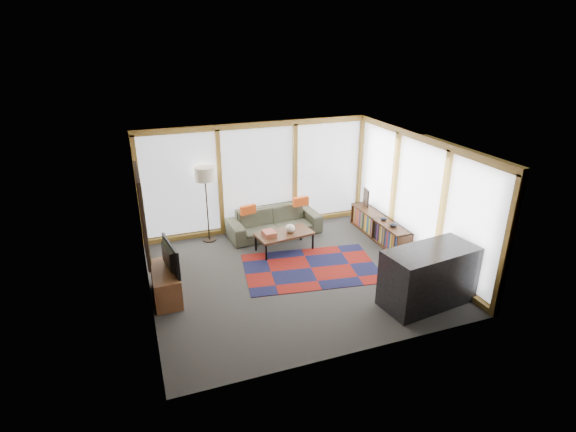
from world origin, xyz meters
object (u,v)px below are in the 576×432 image
object	(u,v)px
bar_counter	(429,276)
floor_lamp	(207,205)
sofa	(274,222)
coffee_table	(284,241)
television	(166,257)
tv_console	(166,284)
bookshelf	(379,228)

from	to	relation	value
bar_counter	floor_lamp	bearing A→B (deg)	121.60
sofa	coffee_table	size ratio (longest dim) A/B	1.78
television	sofa	bearing A→B (deg)	-62.46
sofa	tv_console	size ratio (longest dim) A/B	1.98
sofa	floor_lamp	bearing A→B (deg)	168.33
floor_lamp	bookshelf	xyz separation A→B (m)	(3.72, -1.25, -0.61)
coffee_table	bookshelf	bearing A→B (deg)	-4.77
floor_lamp	sofa	bearing A→B (deg)	-7.96
floor_lamp	bar_counter	distance (m)	5.00
floor_lamp	coffee_table	world-z (taller)	floor_lamp
bar_counter	tv_console	bearing A→B (deg)	150.59
television	bar_counter	bearing A→B (deg)	-120.84
television	bar_counter	size ratio (longest dim) A/B	0.56
sofa	coffee_table	distance (m)	0.86
sofa	bookshelf	bearing A→B (deg)	-28.94
floor_lamp	bar_counter	bearing A→B (deg)	-51.07
floor_lamp	tv_console	size ratio (longest dim) A/B	1.60
floor_lamp	tv_console	xyz separation A→B (m)	(-1.18, -2.13, -0.60)
sofa	television	world-z (taller)	television
coffee_table	tv_console	size ratio (longest dim) A/B	1.11
coffee_table	tv_console	distance (m)	2.84
tv_console	bar_counter	distance (m)	4.65
coffee_table	television	xyz separation A→B (m)	(-2.59, -1.09, 0.61)
bookshelf	tv_console	bearing A→B (deg)	-169.88
television	bar_counter	distance (m)	4.60
sofa	television	distance (m)	3.32
bookshelf	coffee_table	bearing A→B (deg)	175.23
bookshelf	television	world-z (taller)	television
tv_console	television	distance (m)	0.54
sofa	bar_counter	xyz separation A→B (m)	(1.62, -3.66, 0.20)
floor_lamp	television	distance (m)	2.44
bookshelf	bar_counter	size ratio (longest dim) A/B	1.28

